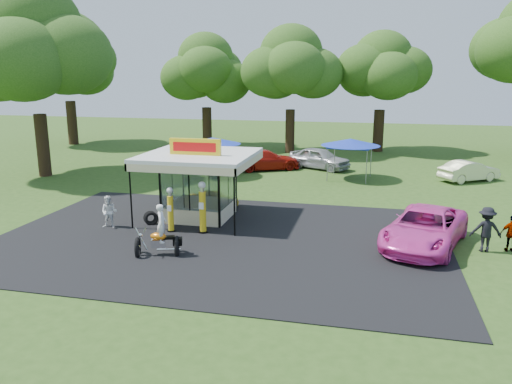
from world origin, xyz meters
The scene contains 24 objects.
ground centered at (0.00, 0.00, 0.00)m, with size 120.00×120.00×0.00m, color #2B4A17.
asphalt_apron centered at (0.00, 2.00, 0.02)m, with size 20.00×14.00×0.04m, color black.
gas_station_kiosk centered at (-2.00, 4.99, 1.78)m, with size 5.40×5.40×4.18m.
gas_pump_left centered at (-2.55, 2.44, 1.04)m, with size 0.40×0.40×2.16m.
gas_pump_right centered at (-1.03, 2.60, 1.19)m, with size 0.46×0.46×2.48m.
motorcycle centered at (-1.74, -0.58, 0.88)m, with size 1.99×1.40×2.25m.
spare_tires centered at (-3.98, 3.28, 0.34)m, with size 0.87×0.71×0.70m.
a_frame_sign centered at (8.73, 1.00, 0.49)m, with size 0.59×0.64×0.96m.
kiosk_car centered at (-2.00, 7.20, 0.48)m, with size 1.13×2.82×0.96m, color gold.
pink_sedan centered at (8.85, 3.01, 0.83)m, with size 2.76×5.97×1.66m, color #F141B4.
spectator_west centered at (-5.67, 2.34, 0.80)m, with size 0.78×0.60×1.59m, color white.
spectator_east_a centered at (11.27, 2.96, 0.96)m, with size 1.24×0.72×1.92m, color black.
spectator_east_b centered at (12.34, 3.23, 0.78)m, with size 0.91×0.38×1.56m, color gray.
bg_car_a centered at (-6.93, 17.74, 0.71)m, with size 1.49×4.28×1.41m, color white.
bg_car_b centered at (-1.58, 18.84, 0.79)m, with size 2.20×5.42×1.57m, color #AA170D.
bg_car_c centered at (2.49, 20.20, 0.84)m, with size 1.98×4.91×1.67m, color #A5A5A9.
bg_car_e centered at (13.10, 17.93, 0.71)m, with size 1.51×4.32×1.42m, color beige.
tent_west centered at (-4.73, 15.58, 2.55)m, with size 4.04×4.04×2.82m.
tent_east centered at (4.98, 16.77, 2.60)m, with size 4.11×4.11×2.87m.
oak_far_a centered at (-24.50, 28.43, 8.06)m, with size 10.68×10.68×12.66m.
oak_far_b centered at (-10.00, 29.79, 7.05)m, with size 9.26×9.26×11.05m.
oak_far_c centered at (-1.16, 27.96, 7.26)m, with size 9.71×9.71×11.45m.
oak_far_d centered at (6.96, 30.72, 7.01)m, with size 9.23×9.23×10.99m.
oak_near centered at (-16.75, 12.85, 8.32)m, with size 11.53×11.53×13.27m.
Camera 1 is at (6.49, -18.51, 7.26)m, focal length 35.00 mm.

